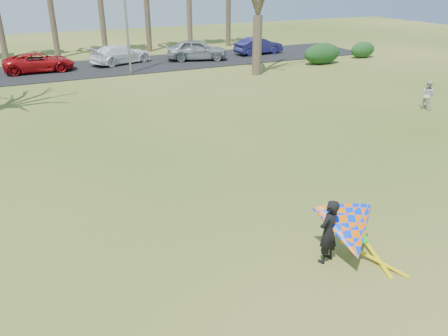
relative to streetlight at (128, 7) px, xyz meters
name	(u,v)px	position (x,y,z in m)	size (l,w,h in m)	color
ground	(254,230)	(-2.16, -22.00, -4.46)	(100.00, 100.00, 0.00)	#275612
parking_strip	(95,68)	(-2.16, 3.00, -4.43)	(46.00, 7.00, 0.06)	black
streetlight	(128,7)	(0.00, 0.00, 0.00)	(2.28, 0.18, 8.00)	gray
hedge_near	(322,54)	(14.40, -2.72, -3.66)	(3.22, 1.46, 1.61)	#153A17
hedge_far	(363,50)	(19.27, -1.86, -3.81)	(2.35, 1.11, 1.31)	#163E19
car_2	(39,62)	(-5.98, 3.25, -3.73)	(2.24, 4.85, 1.35)	#AE0D12
car_3	(121,54)	(0.06, 3.93, -3.69)	(2.01, 4.94, 1.43)	white
car_4	(197,50)	(6.03, 2.78, -3.58)	(1.95, 4.85, 1.65)	gray
car_5	(258,46)	(12.00, 3.19, -3.70)	(1.50, 4.29, 1.41)	navy
pedestrian_a	(427,95)	(11.80, -15.29, -3.71)	(0.73, 0.57, 1.50)	silver
kite_flyer	(348,232)	(-0.82, -24.20, -3.62)	(2.13, 2.39, 2.02)	black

